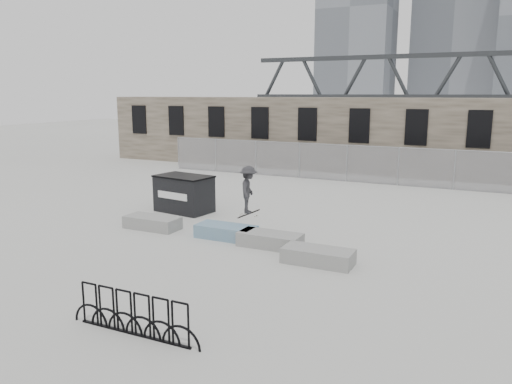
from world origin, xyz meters
TOP-DOWN VIEW (x-y plane):
  - ground at (0.00, 0.00)m, footprint 120.00×120.00m
  - stone_wall at (0.00, 16.24)m, footprint 36.00×2.58m
  - chainlink_fence at (-0.00, 12.50)m, footprint 22.06×0.06m
  - planter_far_left at (-3.59, -0.00)m, footprint 2.00×0.90m
  - planter_center_left at (-0.64, 0.10)m, footprint 2.00×0.90m
  - planter_center_right at (1.07, -0.12)m, footprint 2.00×0.90m
  - planter_offset at (2.96, -1.00)m, footprint 2.00×0.90m
  - dumpster at (-4.03, 2.70)m, footprint 2.45×1.71m
  - bike_rack at (1.01, -6.67)m, footprint 3.14×0.06m
  - skyline_towers at (-1.01, 93.81)m, footprint 58.00×28.00m
  - skateboarder at (-0.13, 0.77)m, footprint 0.90×1.18m

SIDE VIEW (x-z plane):
  - ground at x=0.00m, z-range 0.00..0.00m
  - planter_far_left at x=-3.59m, z-range 0.02..0.46m
  - planter_center_left at x=-0.64m, z-range 0.02..0.46m
  - planter_center_right at x=1.07m, z-range 0.02..0.46m
  - planter_offset at x=2.96m, z-range 0.02..0.46m
  - bike_rack at x=1.01m, z-range -0.01..0.89m
  - dumpster at x=-4.03m, z-range 0.01..1.50m
  - chainlink_fence at x=0.00m, z-range 0.03..2.05m
  - skateboarder at x=-0.13m, z-range 0.66..2.48m
  - stone_wall at x=0.00m, z-range 0.01..4.51m
  - skyline_towers at x=-1.01m, z-range -3.21..44.79m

